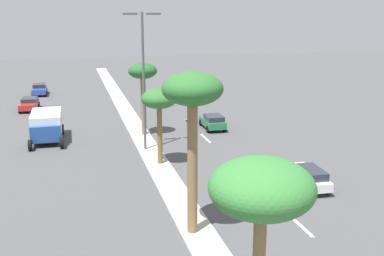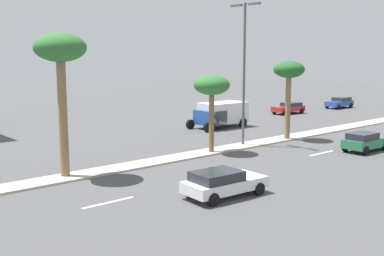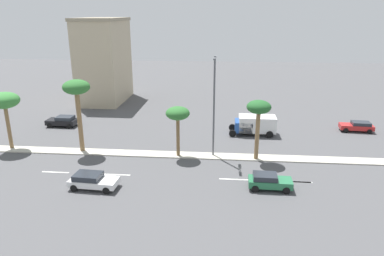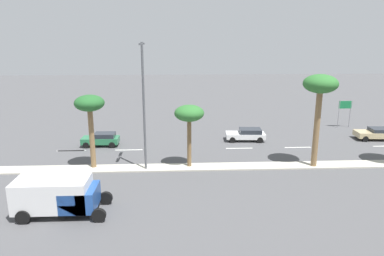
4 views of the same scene
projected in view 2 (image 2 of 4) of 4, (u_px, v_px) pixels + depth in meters
name	position (u px, v px, depth m)	size (l,w,h in m)	color
ground_plane	(228.00, 149.00, 35.62)	(160.00, 160.00, 0.00)	#4C4C4F
median_curb	(311.00, 133.00, 42.30)	(1.80, 93.69, 0.12)	#B7B2A3
lane_stripe_inboard	(108.00, 203.00, 22.80)	(0.20, 2.80, 0.01)	silver
lane_stripe_center	(204.00, 180.00, 26.79)	(0.20, 2.80, 0.01)	silver
lane_stripe_right	(322.00, 153.00, 34.15)	(0.20, 2.80, 0.01)	silver
lane_stripe_left	(364.00, 143.00, 37.87)	(0.20, 2.80, 0.01)	silver
lane_stripe_far	(365.00, 143.00, 37.94)	(0.20, 2.80, 0.01)	silver
palm_tree_left	(60.00, 55.00, 26.38)	(2.93, 2.93, 8.14)	olive
palm_tree_outboard	(212.00, 87.00, 33.49)	(2.58, 2.58, 5.51)	brown
palm_tree_front	(289.00, 73.00, 38.70)	(2.54, 2.54, 6.43)	olive
street_lamp_inboard	(244.00, 64.00, 36.07)	(2.90, 0.24, 10.78)	#515459
sedan_white_right	(223.00, 182.00, 23.69)	(2.29, 4.42, 1.36)	silver
sedan_green_left	(365.00, 141.00, 34.79)	(1.91, 3.88, 1.41)	#287047
sedan_blue_rear	(340.00, 102.00, 62.72)	(1.93, 4.28, 1.41)	#2D47AD
sedan_red_trailing	(289.00, 108.00, 56.73)	(2.12, 4.31, 1.34)	red
box_truck	(220.00, 114.00, 45.87)	(2.75, 5.94, 2.44)	#234C99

